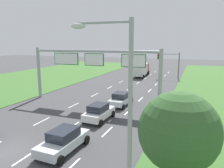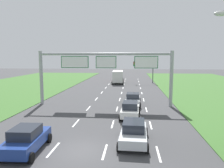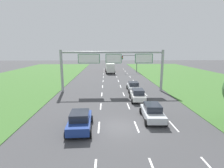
{
  "view_description": "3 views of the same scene",
  "coord_description": "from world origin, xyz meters",
  "px_view_note": "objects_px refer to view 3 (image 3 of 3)",
  "views": [
    {
      "loc": [
        12.12,
        -10.52,
        7.58
      ],
      "look_at": [
        2.07,
        15.26,
        2.39
      ],
      "focal_mm": 35.0,
      "sensor_mm": 36.0,
      "label": 1
    },
    {
      "loc": [
        3.47,
        -13.66,
        6.22
      ],
      "look_at": [
        0.71,
        16.74,
        2.43
      ],
      "focal_mm": 35.0,
      "sensor_mm": 36.0,
      "label": 2
    },
    {
      "loc": [
        -1.06,
        -15.07,
        7.06
      ],
      "look_at": [
        -0.12,
        12.0,
        1.68
      ],
      "focal_mm": 28.0,
      "sensor_mm": 36.0,
      "label": 3
    }
  ],
  "objects_px": {
    "car_mid_lane": "(138,95)",
    "car_far_ahead": "(152,112)",
    "car_lead_silver": "(133,86)",
    "sign_gantry": "(113,62)",
    "box_truck": "(110,67)",
    "car_near_red": "(80,121)",
    "traffic_light_mast": "(131,60)"
  },
  "relations": [
    {
      "from": "box_truck",
      "to": "car_near_red",
      "type": "bearing_deg",
      "value": -97.38
    },
    {
      "from": "car_lead_silver",
      "to": "traffic_light_mast",
      "type": "xyz_separation_m",
      "value": [
        2.89,
        24.5,
        3.06
      ]
    },
    {
      "from": "car_near_red",
      "to": "car_lead_silver",
      "type": "bearing_deg",
      "value": 61.97
    },
    {
      "from": "car_near_red",
      "to": "car_far_ahead",
      "type": "xyz_separation_m",
      "value": [
        7.07,
        2.12,
        -0.03
      ]
    },
    {
      "from": "car_mid_lane",
      "to": "traffic_light_mast",
      "type": "distance_m",
      "value": 30.65
    },
    {
      "from": "car_near_red",
      "to": "car_lead_silver",
      "type": "relative_size",
      "value": 0.99
    },
    {
      "from": "car_near_red",
      "to": "box_truck",
      "type": "relative_size",
      "value": 0.5
    },
    {
      "from": "box_truck",
      "to": "sign_gantry",
      "type": "xyz_separation_m",
      "value": [
        -0.07,
        -24.77,
        3.31
      ]
    },
    {
      "from": "car_near_red",
      "to": "sign_gantry",
      "type": "xyz_separation_m",
      "value": [
        3.48,
        14.39,
        4.13
      ]
    },
    {
      "from": "car_far_ahead",
      "to": "box_truck",
      "type": "height_order",
      "value": "box_truck"
    },
    {
      "from": "box_truck",
      "to": "car_lead_silver",
      "type": "bearing_deg",
      "value": -84.07
    },
    {
      "from": "car_far_ahead",
      "to": "sign_gantry",
      "type": "xyz_separation_m",
      "value": [
        -3.59,
        12.27,
        4.15
      ]
    },
    {
      "from": "car_near_red",
      "to": "car_lead_silver",
      "type": "distance_m",
      "value": 16.23
    },
    {
      "from": "car_lead_silver",
      "to": "sign_gantry",
      "type": "height_order",
      "value": "sign_gantry"
    },
    {
      "from": "car_far_ahead",
      "to": "traffic_light_mast",
      "type": "relative_size",
      "value": 0.79
    },
    {
      "from": "car_mid_lane",
      "to": "car_far_ahead",
      "type": "distance_m",
      "value": 6.68
    },
    {
      "from": "car_lead_silver",
      "to": "sign_gantry",
      "type": "bearing_deg",
      "value": -175.04
    },
    {
      "from": "car_near_red",
      "to": "sign_gantry",
      "type": "relative_size",
      "value": 0.25
    },
    {
      "from": "box_truck",
      "to": "car_mid_lane",
      "type": "bearing_deg",
      "value": -86.16
    },
    {
      "from": "car_far_ahead",
      "to": "sign_gantry",
      "type": "bearing_deg",
      "value": 108.69
    },
    {
      "from": "car_mid_lane",
      "to": "car_lead_silver",
      "type": "bearing_deg",
      "value": 89.52
    },
    {
      "from": "car_near_red",
      "to": "traffic_light_mast",
      "type": "bearing_deg",
      "value": 73.46
    },
    {
      "from": "car_far_ahead",
      "to": "traffic_light_mast",
      "type": "height_order",
      "value": "traffic_light_mast"
    },
    {
      "from": "car_lead_silver",
      "to": "box_truck",
      "type": "bearing_deg",
      "value": 99.32
    },
    {
      "from": "car_lead_silver",
      "to": "car_mid_lane",
      "type": "xyz_separation_m",
      "value": [
        -0.29,
        -5.83,
        0.03
      ]
    },
    {
      "from": "car_mid_lane",
      "to": "sign_gantry",
      "type": "distance_m",
      "value": 7.68
    },
    {
      "from": "car_far_ahead",
      "to": "traffic_light_mast",
      "type": "xyz_separation_m",
      "value": [
        2.88,
        37.0,
        3.06
      ]
    },
    {
      "from": "box_truck",
      "to": "car_far_ahead",
      "type": "bearing_deg",
      "value": -86.77
    },
    {
      "from": "box_truck",
      "to": "traffic_light_mast",
      "type": "relative_size",
      "value": 1.55
    },
    {
      "from": "sign_gantry",
      "to": "traffic_light_mast",
      "type": "xyz_separation_m",
      "value": [
        6.47,
        24.73,
        -1.09
      ]
    },
    {
      "from": "traffic_light_mast",
      "to": "car_mid_lane",
      "type": "bearing_deg",
      "value": -96.0
    },
    {
      "from": "car_far_ahead",
      "to": "traffic_light_mast",
      "type": "distance_m",
      "value": 37.24
    }
  ]
}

